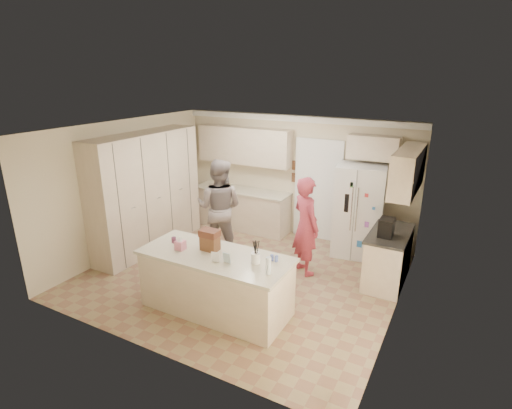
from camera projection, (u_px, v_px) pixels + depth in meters
The scene contains 41 objects.
floor at pixel (242, 276), 7.12m from camera, with size 5.20×4.60×0.02m, color #8E7954.
ceiling at pixel (240, 128), 6.29m from camera, with size 5.20×4.60×0.02m, color white.
wall_back at pixel (295, 176), 8.63m from camera, with size 5.20×0.02×2.60m, color beige.
wall_front at pixel (143, 262), 4.78m from camera, with size 5.20×0.02×2.60m, color beige.
wall_left at pixel (127, 186), 7.88m from camera, with size 0.02×4.60×2.60m, color beige.
wall_right at pixel (403, 236), 5.53m from camera, with size 0.02×4.60×2.60m, color beige.
crown_back at pixel (296, 119), 8.20m from camera, with size 5.20×0.08×0.12m, color white.
pantry_bank at pixel (147, 192), 7.95m from camera, with size 0.60×2.60×2.35m, color beige.
back_base_cab at pixel (242, 209), 9.17m from camera, with size 2.20×0.60×0.88m, color beige.
back_countertop at pixel (242, 190), 9.01m from camera, with size 2.24×0.63×0.04m, color beige.
back_upper_cab at pixel (244, 146), 8.80m from camera, with size 2.20×0.35×0.80m, color beige.
doorway_opening at pixel (318, 191), 8.44m from camera, with size 0.90×0.06×2.10m, color black.
doorway_casing at pixel (317, 192), 8.41m from camera, with size 1.02×0.03×2.22m, color white.
wall_frame_upper at pixel (295, 165), 8.51m from camera, with size 0.15×0.02×0.20m, color brown.
wall_frame_lower at pixel (295, 178), 8.60m from camera, with size 0.15×0.02×0.20m, color brown.
refrigerator at pixel (359, 211), 7.68m from camera, with size 0.90×0.70×1.80m, color white.
fridge_seam at pixel (354, 217), 7.39m from camera, with size 0.01×0.02×1.78m, color gray.
fridge_dispenser at pixel (343, 202), 7.40m from camera, with size 0.22×0.03×0.35m, color black.
fridge_handle_l at pixel (351, 209), 7.35m from camera, with size 0.02×0.02×0.85m, color silver.
fridge_handle_r at pixel (357, 210), 7.30m from camera, with size 0.02×0.02×0.85m, color silver.
over_fridge_cab at pixel (374, 148), 7.48m from camera, with size 0.95×0.35×0.45m, color beige.
right_base_cab at pixel (388, 258), 6.78m from camera, with size 0.60×1.20×0.88m, color beige.
right_countertop at pixel (390, 233), 6.64m from camera, with size 0.63×1.24×0.04m, color #2D2B28.
right_upper_cab at pixel (408, 170), 6.41m from camera, with size 0.35×1.50×0.70m, color beige.
coffee_maker at pixel (386, 227), 6.43m from camera, with size 0.22×0.28×0.30m, color black.
island_base at pixel (216, 284), 5.97m from camera, with size 2.20×0.90×0.88m, color beige.
island_top at pixel (215, 256), 5.83m from camera, with size 2.28×0.96×0.05m, color beige.
utensil_crock at pixel (256, 258), 5.54m from camera, with size 0.13×0.13×0.15m, color white.
tissue_box at pixel (180, 245), 5.96m from camera, with size 0.13×0.13×0.14m, color pink.
tissue_plume at pixel (180, 238), 5.93m from camera, with size 0.08×0.08×0.08m, color white.
dollhouse_body at pixel (210, 243), 5.93m from camera, with size 0.26×0.18×0.22m, color brown.
dollhouse_roof at pixel (210, 233), 5.88m from camera, with size 0.28×0.20×0.10m, color #592D1E.
jam_jar at pixel (174, 240), 6.21m from camera, with size 0.07×0.07×0.09m, color #59263F.
greeting_card_a at pixel (216, 257), 5.56m from camera, with size 0.12×0.01×0.16m, color white.
greeting_card_b at pixel (227, 258), 5.53m from camera, with size 0.12×0.01×0.16m, color silver.
water_bottle at pixel (268, 266), 5.23m from camera, with size 0.07×0.07×0.24m, color silver.
shaker_salt at pixel (272, 258), 5.62m from camera, with size 0.05×0.05×0.09m, color #4D5FB1.
shaker_pepper at pixel (276, 259), 5.59m from camera, with size 0.05×0.05×0.09m, color #4D5FB1.
teen_boy at pixel (219, 208), 7.72m from camera, with size 0.93×0.72×1.91m, color gray.
teen_girl at pixel (306, 226), 6.99m from camera, with size 0.65×0.42×1.77m, color #C54154.
fridge_magnets at pixel (354, 217), 7.38m from camera, with size 0.76×0.02×1.44m, color tan, non-canonical shape.
Camera 1 is at (3.24, -5.46, 3.47)m, focal length 28.00 mm.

